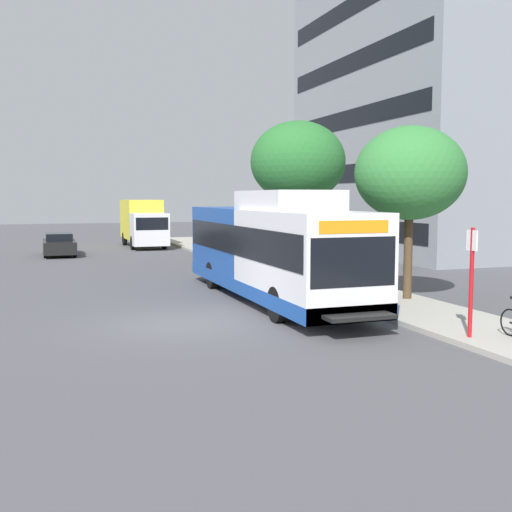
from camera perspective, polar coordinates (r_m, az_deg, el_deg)
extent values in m
plane|color=#4C4C51|center=(24.86, -10.94, -2.63)|extent=(120.00, 120.00, 0.00)
cube|color=#A8A399|center=(24.96, 5.88, -2.36)|extent=(3.00, 56.00, 0.14)
cube|color=white|center=(18.03, 4.60, -0.19)|extent=(2.54, 5.80, 2.73)
cube|color=#19479E|center=(23.43, -1.18, 1.13)|extent=(2.54, 5.80, 2.73)
cube|color=#19479E|center=(20.83, 1.33, -2.58)|extent=(2.57, 11.60, 0.44)
cube|color=black|center=(20.67, 1.34, 1.57)|extent=(2.58, 11.25, 0.96)
cube|color=black|center=(15.46, 8.91, -0.56)|extent=(2.34, 0.10, 1.24)
cube|color=orange|center=(15.38, 8.97, 2.66)|extent=(1.90, 0.08, 0.32)
cube|color=white|center=(19.28, 2.88, 5.15)|extent=(2.16, 4.06, 0.60)
cube|color=black|center=(15.31, 9.53, -5.55)|extent=(1.78, 0.60, 0.10)
cylinder|color=black|center=(17.12, 2.05, -4.48)|extent=(0.30, 1.00, 1.00)
cylinder|color=black|center=(18.06, 8.75, -4.02)|extent=(0.30, 1.00, 1.00)
cylinder|color=black|center=(23.50, -4.01, -1.78)|extent=(0.30, 1.00, 1.00)
cylinder|color=black|center=(24.19, 1.16, -1.56)|extent=(0.30, 1.00, 1.00)
cylinder|color=red|center=(15.42, 19.20, -2.34)|extent=(0.10, 0.10, 2.60)
cube|color=white|center=(15.31, 19.26, 1.36)|extent=(0.04, 0.36, 0.48)
torus|color=black|center=(16.04, 22.34, -5.67)|extent=(0.04, 0.66, 0.66)
cylinder|color=#4C3823|center=(20.77, 13.81, -0.06)|extent=(0.28, 0.28, 2.75)
ellipsoid|color=#337A38|center=(20.69, 13.98, 7.42)|extent=(3.55, 3.55, 3.02)
cylinder|color=#4C3823|center=(29.59, 3.83, 2.21)|extent=(0.28, 0.28, 3.29)
ellipsoid|color=#286B2D|center=(29.59, 3.87, 8.65)|extent=(4.48, 4.48, 3.81)
cube|color=black|center=(38.38, -17.65, 0.86)|extent=(1.80, 4.50, 0.70)
cube|color=black|center=(38.45, -17.68, 1.61)|extent=(1.48, 2.34, 0.56)
cylinder|color=black|center=(37.04, -18.81, 0.31)|extent=(0.20, 0.64, 0.64)
cylinder|color=black|center=(37.09, -16.34, 0.39)|extent=(0.20, 0.64, 0.64)
cylinder|color=black|center=(39.73, -18.86, 0.64)|extent=(0.20, 0.64, 0.64)
cylinder|color=black|center=(39.77, -16.55, 0.71)|extent=(0.20, 0.64, 0.64)
cube|color=silver|center=(41.03, -9.76, 2.44)|extent=(2.30, 2.00, 2.10)
cube|color=yellow|center=(44.46, -10.53, 3.36)|extent=(2.30, 5.00, 2.70)
cube|color=black|center=(40.05, -9.54, 2.94)|extent=(2.07, 0.08, 0.80)
cylinder|color=black|center=(41.36, -11.25, 1.20)|extent=(0.26, 0.92, 0.92)
cylinder|color=black|center=(41.70, -8.45, 1.28)|extent=(0.26, 0.92, 0.92)
cylinder|color=black|center=(45.45, -11.99, 1.56)|extent=(0.26, 0.92, 0.92)
cylinder|color=black|center=(45.76, -9.44, 1.63)|extent=(0.26, 0.92, 0.92)
cube|color=gray|center=(42.52, 16.67, 20.39)|extent=(12.26, 17.50, 29.15)
cube|color=black|center=(41.08, 16.18, 2.68)|extent=(12.32, 16.10, 1.10)
cube|color=black|center=(41.06, 16.30, 7.20)|extent=(12.32, 16.10, 1.10)
cube|color=black|center=(41.30, 16.42, 11.69)|extent=(12.32, 16.10, 1.10)
cube|color=black|center=(41.79, 16.55, 16.11)|extent=(12.32, 16.10, 1.10)
cube|color=black|center=(42.52, 16.67, 20.39)|extent=(12.32, 16.10, 1.10)
cylinder|color=#B7B7BC|center=(52.75, 3.95, 4.60)|extent=(1.10, 1.10, 5.35)
cylinder|color=#B7B7BC|center=(52.94, 3.99, 10.40)|extent=(0.91, 0.91, 5.35)
cylinder|color=#B7B7BC|center=(53.67, 4.03, 16.10)|extent=(0.72, 0.72, 5.35)
cylinder|color=#B7B7BC|center=(54.91, 4.07, 21.60)|extent=(0.52, 0.52, 5.35)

